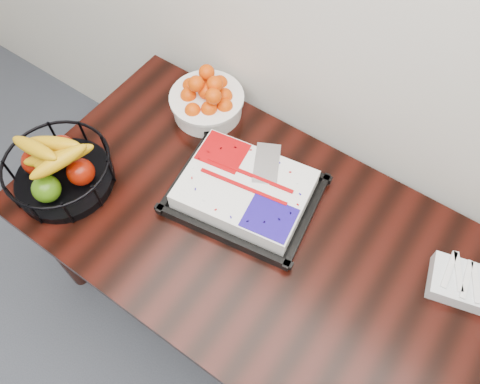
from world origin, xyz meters
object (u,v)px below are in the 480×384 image
Objects in this scene: cake_tray at (245,191)px; table at (274,253)px; fruit_basket at (59,169)px; tangerine_bowl at (207,98)px.

table is at bearing -24.58° from cake_tray.
table is 4.95× the size of fruit_basket.
tangerine_bowl is 0.78× the size of fruit_basket.
tangerine_bowl is at bearing 144.91° from cake_tray.
cake_tray is at bearing 155.42° from table.
fruit_basket reaches higher than tangerine_bowl.
fruit_basket is (-0.74, -0.23, 0.17)m from table.
cake_tray is 1.46× the size of fruit_basket.
fruit_basket is at bearing -162.97° from table.
cake_tray is 0.42m from tangerine_bowl.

